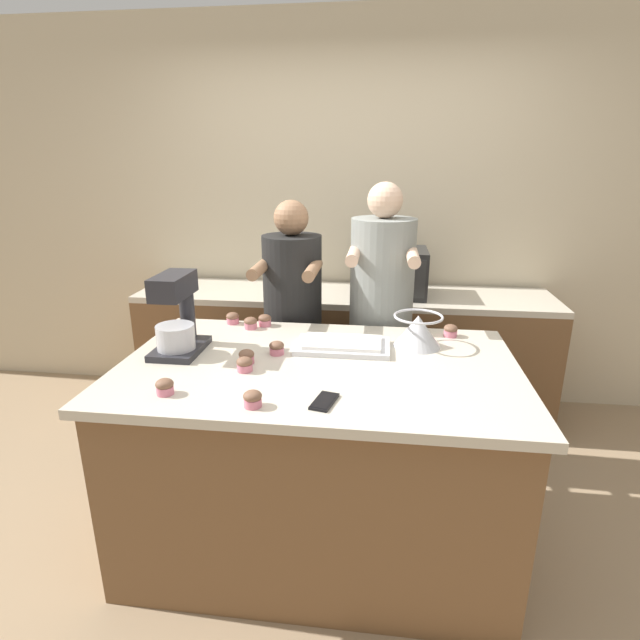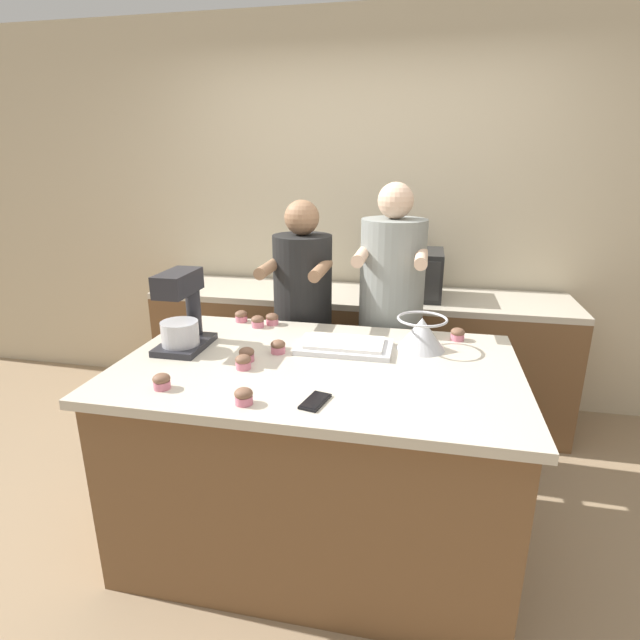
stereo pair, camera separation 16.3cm
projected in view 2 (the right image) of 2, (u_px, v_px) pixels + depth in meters
name	position (u px, v px, depth m)	size (l,w,h in m)	color
ground_plane	(318.00, 535.00, 2.44)	(16.00, 16.00, 0.00)	#937A5B
back_wall	(366.00, 218.00, 3.57)	(10.00, 0.06, 2.70)	beige
island_counter	(318.00, 454.00, 2.30)	(1.72, 1.07, 0.91)	brown
back_counter	(356.00, 354.00, 3.52)	(2.80, 0.60, 0.88)	brown
person_left	(303.00, 327.00, 2.94)	(0.35, 0.51, 1.54)	#232328
person_right	(390.00, 325.00, 2.83)	(0.37, 0.52, 1.64)	#232328
stand_mixer	(182.00, 315.00, 2.29)	(0.20, 0.30, 0.37)	#232328
mixing_bowl	(421.00, 332.00, 2.30)	(0.23, 0.23, 0.15)	#BCBCC1
baking_tray	(345.00, 346.00, 2.31)	(0.43, 0.25, 0.04)	silver
microwave_oven	(406.00, 273.00, 3.27)	(0.46, 0.39, 0.31)	black
cell_phone	(315.00, 401.00, 1.81)	(0.10, 0.16, 0.01)	black
cupcake_0	(162.00, 381.00, 1.91)	(0.07, 0.07, 0.06)	#D17084
cupcake_1	(278.00, 346.00, 2.27)	(0.07, 0.07, 0.06)	#D17084
cupcake_2	(247.00, 354.00, 2.18)	(0.07, 0.07, 0.06)	#D17084
cupcake_3	(243.00, 362.00, 2.10)	(0.07, 0.07, 0.06)	#D17084
cupcake_4	(272.00, 319.00, 2.66)	(0.07, 0.07, 0.06)	#D17084
cupcake_5	(241.00, 316.00, 2.70)	(0.07, 0.07, 0.06)	#D17084
cupcake_6	(258.00, 321.00, 2.62)	(0.07, 0.07, 0.06)	#D17084
cupcake_7	(244.00, 396.00, 1.79)	(0.07, 0.07, 0.06)	#D17084
cupcake_8	(458.00, 334.00, 2.43)	(0.07, 0.07, 0.06)	#D17084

